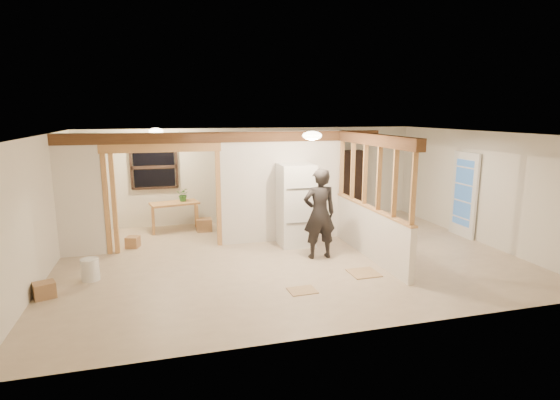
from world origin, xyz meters
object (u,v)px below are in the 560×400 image
object	(u,v)px
refrigerator	(296,205)
work_table	(175,216)
shop_vac	(82,229)
bookshelf	(345,184)
woman	(319,214)

from	to	relation	value
refrigerator	work_table	world-z (taller)	refrigerator
refrigerator	shop_vac	xyz separation A→B (m)	(-4.59, 1.29, -0.57)
refrigerator	bookshelf	xyz separation A→B (m)	(2.16, 2.25, 0.03)
refrigerator	bookshelf	world-z (taller)	bookshelf
bookshelf	refrigerator	bearing A→B (deg)	-133.87
bookshelf	woman	bearing A→B (deg)	-121.38
woman	work_table	xyz separation A→B (m)	(-2.74, 2.88, -0.55)
refrigerator	shop_vac	distance (m)	4.81
shop_vac	bookshelf	bearing A→B (deg)	8.02
woman	shop_vac	world-z (taller)	woman
woman	refrigerator	bearing A→B (deg)	-77.86
refrigerator	woman	distance (m)	1.00
woman	shop_vac	bearing A→B (deg)	-24.23
woman	work_table	distance (m)	4.02
woman	work_table	size ratio (longest dim) A/B	1.60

